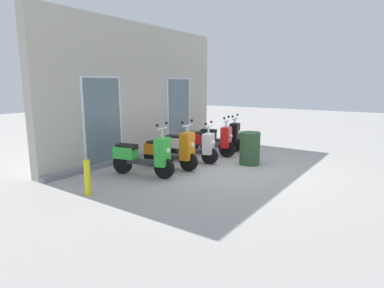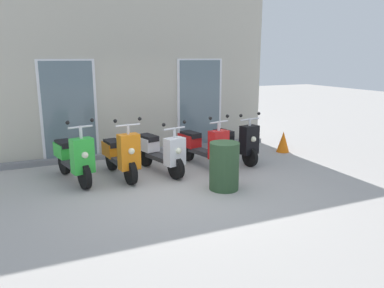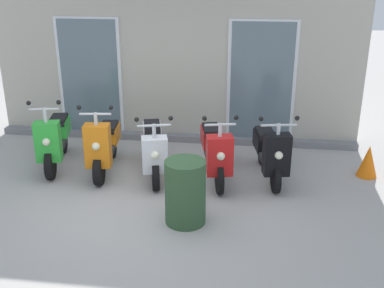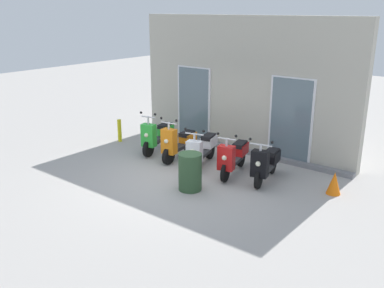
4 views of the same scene
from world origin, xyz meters
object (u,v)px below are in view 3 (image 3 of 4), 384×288
(scooter_red, at_px, (215,150))
(scooter_black, at_px, (270,151))
(scooter_green, at_px, (55,139))
(trash_bin, at_px, (185,192))
(scooter_orange, at_px, (104,144))
(traffic_cone, at_px, (368,161))
(scooter_white, at_px, (154,148))

(scooter_red, bearing_deg, scooter_black, 6.38)
(scooter_green, relative_size, trash_bin, 1.82)
(scooter_green, height_order, scooter_orange, scooter_green)
(traffic_cone, bearing_deg, scooter_orange, -175.00)
(trash_bin, bearing_deg, scooter_white, 116.96)
(scooter_red, height_order, traffic_cone, scooter_red)
(scooter_orange, bearing_deg, trash_bin, -42.92)
(scooter_orange, distance_m, scooter_black, 2.65)
(scooter_red, distance_m, scooter_black, 0.86)
(scooter_red, xyz_separation_m, traffic_cone, (2.42, 0.39, -0.22))
(scooter_black, xyz_separation_m, trash_bin, (-1.11, -1.51, -0.04))
(scooter_white, xyz_separation_m, scooter_red, (0.98, -0.01, 0.02))
(trash_bin, bearing_deg, scooter_red, 79.73)
(scooter_green, bearing_deg, scooter_white, -3.83)
(scooter_green, height_order, trash_bin, scooter_green)
(trash_bin, bearing_deg, scooter_green, 147.54)
(scooter_red, relative_size, trash_bin, 1.84)
(scooter_white, height_order, trash_bin, scooter_white)
(scooter_orange, distance_m, traffic_cone, 4.24)
(trash_bin, bearing_deg, scooter_black, 53.61)
(scooter_orange, bearing_deg, scooter_red, -0.62)
(traffic_cone, xyz_separation_m, trash_bin, (-2.68, -1.80, 0.17))
(scooter_white, bearing_deg, traffic_cone, 6.27)
(scooter_black, height_order, traffic_cone, scooter_black)
(scooter_black, bearing_deg, scooter_red, -173.62)
(traffic_cone, bearing_deg, scooter_white, -173.73)
(scooter_red, bearing_deg, trash_bin, -100.27)
(scooter_green, relative_size, scooter_orange, 1.02)
(scooter_white, height_order, traffic_cone, scooter_white)
(scooter_green, relative_size, scooter_black, 1.06)
(scooter_green, bearing_deg, scooter_black, -0.52)
(scooter_orange, height_order, trash_bin, scooter_orange)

